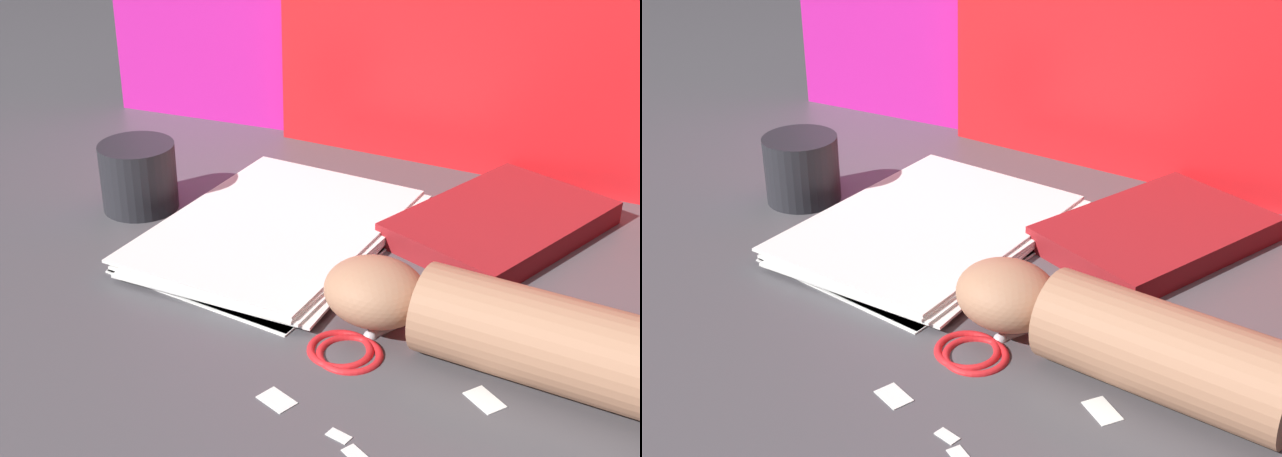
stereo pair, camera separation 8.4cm
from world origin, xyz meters
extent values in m
plane|color=#4C494F|center=(0.00, 0.00, 0.00)|extent=(6.00, 6.00, 0.00)
cube|color=white|center=(-0.05, 0.06, 0.00)|extent=(0.22, 0.31, 0.00)
cube|color=white|center=(-0.05, 0.06, 0.00)|extent=(0.22, 0.31, 0.00)
cube|color=white|center=(-0.04, 0.06, 0.01)|extent=(0.24, 0.32, 0.00)
cube|color=white|center=(-0.05, 0.06, 0.01)|extent=(0.22, 0.31, 0.00)
cube|color=white|center=(-0.05, 0.06, 0.01)|extent=(0.22, 0.30, 0.00)
cube|color=white|center=(-0.05, 0.06, 0.02)|extent=(0.23, 0.31, 0.00)
cube|color=maroon|center=(0.15, 0.19, 0.01)|extent=(0.21, 0.27, 0.03)
sphere|color=silver|center=(0.12, -0.05, 0.00)|extent=(0.01, 0.01, 0.01)
cylinder|color=silver|center=(0.13, 0.00, 0.00)|extent=(0.02, 0.12, 0.01)
torus|color=red|center=(0.12, -0.09, 0.00)|extent=(0.06, 0.06, 0.01)
cylinder|color=silver|center=(0.14, 0.00, 0.00)|extent=(0.05, 0.11, 0.01)
torus|color=red|center=(0.11, -0.09, 0.00)|extent=(0.08, 0.08, 0.01)
cylinder|color=#A87556|center=(0.27, -0.04, 0.04)|extent=(0.20, 0.08, 0.08)
ellipsoid|color=#A87556|center=(0.12, -0.04, 0.04)|extent=(0.09, 0.08, 0.06)
cube|color=white|center=(0.16, -0.18, 0.00)|extent=(0.02, 0.01, 0.00)
cube|color=white|center=(0.24, -0.09, 0.00)|extent=(0.04, 0.03, 0.00)
cube|color=white|center=(0.10, -0.17, 0.00)|extent=(0.03, 0.03, 0.00)
cylinder|color=#232328|center=(-0.23, 0.05, 0.04)|extent=(0.09, 0.09, 0.08)
camera|label=1|loc=(0.41, -0.64, 0.44)|focal=50.00mm
camera|label=2|loc=(0.48, -0.60, 0.44)|focal=50.00mm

